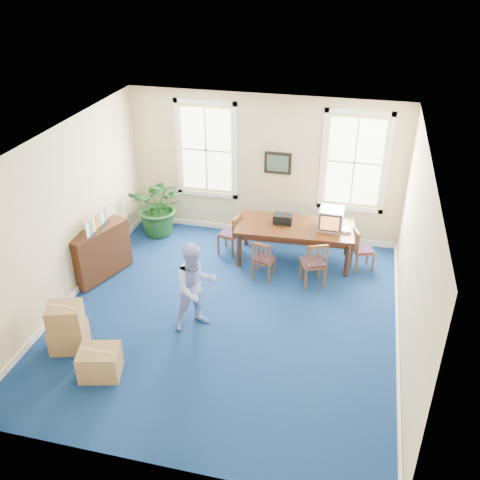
% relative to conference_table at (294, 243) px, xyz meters
% --- Properties ---
extents(floor, '(6.50, 6.50, 0.00)m').
position_rel_conference_table_xyz_m(floor, '(-0.87, -2.22, -0.41)').
color(floor, navy).
rests_on(floor, ground).
extents(ceiling, '(6.50, 6.50, 0.00)m').
position_rel_conference_table_xyz_m(ceiling, '(-0.87, -2.22, 2.79)').
color(ceiling, white).
rests_on(ceiling, ground).
extents(wall_back, '(6.50, 0.00, 6.50)m').
position_rel_conference_table_xyz_m(wall_back, '(-0.87, 1.03, 1.19)').
color(wall_back, beige).
rests_on(wall_back, ground).
extents(wall_front, '(6.50, 0.00, 6.50)m').
position_rel_conference_table_xyz_m(wall_front, '(-0.87, -5.47, 1.19)').
color(wall_front, beige).
rests_on(wall_front, ground).
extents(wall_left, '(0.00, 6.50, 6.50)m').
position_rel_conference_table_xyz_m(wall_left, '(-3.87, -2.22, 1.19)').
color(wall_left, beige).
rests_on(wall_left, ground).
extents(wall_right, '(0.00, 6.50, 6.50)m').
position_rel_conference_table_xyz_m(wall_right, '(2.13, -2.22, 1.19)').
color(wall_right, beige).
rests_on(wall_right, ground).
extents(baseboard_back, '(6.00, 0.04, 0.12)m').
position_rel_conference_table_xyz_m(baseboard_back, '(-0.87, 1.00, -0.35)').
color(baseboard_back, white).
rests_on(baseboard_back, ground).
extents(baseboard_left, '(0.04, 6.50, 0.12)m').
position_rel_conference_table_xyz_m(baseboard_left, '(-3.84, -2.22, -0.35)').
color(baseboard_left, white).
rests_on(baseboard_left, ground).
extents(baseboard_right, '(0.04, 6.50, 0.12)m').
position_rel_conference_table_xyz_m(baseboard_right, '(2.10, -2.22, -0.35)').
color(baseboard_right, white).
rests_on(baseboard_right, ground).
extents(window_left, '(1.40, 0.12, 2.20)m').
position_rel_conference_table_xyz_m(window_left, '(-2.17, 1.01, 1.49)').
color(window_left, white).
rests_on(window_left, ground).
extents(window_right, '(1.40, 0.12, 2.20)m').
position_rel_conference_table_xyz_m(window_right, '(1.03, 1.01, 1.49)').
color(window_right, white).
rests_on(window_right, ground).
extents(wall_picture, '(0.58, 0.06, 0.48)m').
position_rel_conference_table_xyz_m(wall_picture, '(-0.57, 0.98, 1.34)').
color(wall_picture, black).
rests_on(wall_picture, ground).
extents(conference_table, '(2.44, 1.22, 0.81)m').
position_rel_conference_table_xyz_m(conference_table, '(0.00, 0.00, 0.00)').
color(conference_table, '#3F1F0E').
rests_on(conference_table, ground).
extents(crt_tv, '(0.48, 0.53, 0.43)m').
position_rel_conference_table_xyz_m(crt_tv, '(0.70, 0.05, 0.62)').
color(crt_tv, '#B7B7BC').
rests_on(crt_tv, conference_table).
extents(game_console, '(0.21, 0.24, 0.05)m').
position_rel_conference_table_xyz_m(game_console, '(1.03, 0.00, 0.43)').
color(game_console, white).
rests_on(game_console, conference_table).
extents(equipment_bag, '(0.39, 0.26, 0.19)m').
position_rel_conference_table_xyz_m(equipment_bag, '(-0.27, 0.05, 0.50)').
color(equipment_bag, black).
rests_on(equipment_bag, conference_table).
extents(chair_near_left, '(0.43, 0.43, 0.85)m').
position_rel_conference_table_xyz_m(chair_near_left, '(-0.49, -0.81, 0.02)').
color(chair_near_left, brown).
rests_on(chair_near_left, ground).
extents(chair_near_right, '(0.58, 0.58, 0.98)m').
position_rel_conference_table_xyz_m(chair_near_right, '(0.49, -0.81, 0.08)').
color(chair_near_right, brown).
rests_on(chair_near_right, ground).
extents(chair_end_left, '(0.49, 0.49, 0.89)m').
position_rel_conference_table_xyz_m(chair_end_left, '(-1.41, 0.00, 0.04)').
color(chair_end_left, brown).
rests_on(chair_end_left, ground).
extents(chair_end_right, '(0.51, 0.51, 0.88)m').
position_rel_conference_table_xyz_m(chair_end_right, '(1.41, 0.00, 0.04)').
color(chair_end_right, brown).
rests_on(chair_end_right, ground).
extents(man, '(0.99, 0.96, 1.60)m').
position_rel_conference_table_xyz_m(man, '(-1.31, -2.59, 0.39)').
color(man, '#91A9E8').
rests_on(man, ground).
extents(credenza, '(0.80, 1.37, 1.03)m').
position_rel_conference_table_xyz_m(credenza, '(-3.62, -1.54, 0.11)').
color(credenza, '#3F1F0E').
rests_on(credenza, ground).
extents(brochure_rack, '(0.23, 0.74, 0.32)m').
position_rel_conference_table_xyz_m(brochure_rack, '(-3.61, -1.54, 0.79)').
color(brochure_rack, '#99999E').
rests_on(brochure_rack, credenza).
extents(potted_plant, '(1.38, 1.24, 1.40)m').
position_rel_conference_table_xyz_m(potted_plant, '(-3.14, 0.44, 0.29)').
color(potted_plant, '#17471A').
rests_on(potted_plant, ground).
extents(cardboard_boxes, '(1.88, 1.88, 0.89)m').
position_rel_conference_table_xyz_m(cardboard_boxes, '(-2.94, -3.55, 0.04)').
color(cardboard_boxes, '#A77E50').
rests_on(cardboard_boxes, ground).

